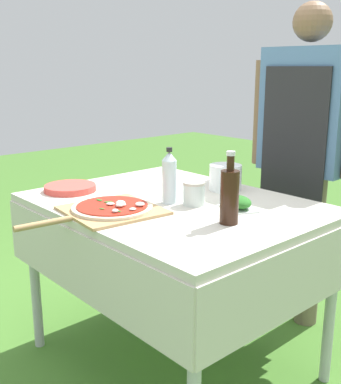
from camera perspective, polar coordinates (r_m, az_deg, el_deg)
name	(u,v)px	position (r m, az deg, el deg)	size (l,w,h in m)	color
ground_plane	(174,361)	(2.48, 0.37, -19.40)	(12.00, 12.00, 0.00)	#477A2D
prep_table	(174,221)	(2.16, 0.40, -3.47)	(1.26, 0.98, 0.81)	beige
person_cook	(304,143)	(2.62, 15.51, 5.67)	(0.64, 0.22, 1.70)	#70604C
pizza_on_peel	(110,209)	(2.00, -7.14, -2.00)	(0.40, 0.61, 0.05)	tan
oil_bottle	(230,195)	(1.83, 7.01, -0.39)	(0.07, 0.07, 0.28)	black
water_bottle	(170,177)	(2.09, -0.10, 1.75)	(0.06, 0.06, 0.25)	silver
herb_container	(238,203)	(2.04, 8.04, -1.28)	(0.19, 0.18, 0.06)	silver
mixing_tub	(225,177)	(2.34, 6.52, 1.72)	(0.16, 0.16, 0.12)	silver
plate_stack	(70,188)	(2.37, -11.80, 0.47)	(0.25, 0.25, 0.03)	#DB4C42
sauce_jar	(194,195)	(2.08, 2.79, -0.34)	(0.10, 0.10, 0.10)	silver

